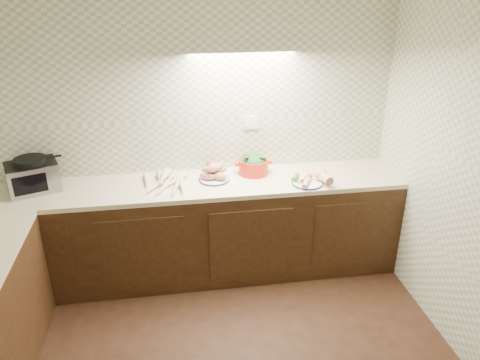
{
  "coord_description": "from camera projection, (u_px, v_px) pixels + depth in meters",
  "views": [
    {
      "loc": [
        -0.16,
        -2.11,
        2.58
      ],
      "look_at": [
        0.37,
        1.25,
        1.02
      ],
      "focal_mm": 35.0,
      "sensor_mm": 36.0,
      "label": 1
    }
  ],
  "objects": [
    {
      "name": "counter",
      "position": [
        107.0,
        295.0,
        3.32
      ],
      "size": [
        3.6,
        3.6,
        0.9
      ],
      "color": "black",
      "rests_on": "ground"
    },
    {
      "name": "dutch_oven",
      "position": [
        253.0,
        164.0,
        4.12
      ],
      "size": [
        0.33,
        0.27,
        0.18
      ],
      "rotation": [
        0.0,
        0.0,
        0.02
      ],
      "color": "red",
      "rests_on": "counter"
    },
    {
      "name": "veg_plate",
      "position": [
        313.0,
        178.0,
        3.96
      ],
      "size": [
        0.32,
        0.28,
        0.12
      ],
      "rotation": [
        0.0,
        0.0,
        0.07
      ],
      "color": "#1A1E44",
      "rests_on": "counter"
    },
    {
      "name": "onion_bowl",
      "position": [
        213.0,
        169.0,
        4.11
      ],
      "size": [
        0.17,
        0.17,
        0.13
      ],
      "color": "black",
      "rests_on": "counter"
    },
    {
      "name": "sweet_potato_plate",
      "position": [
        214.0,
        173.0,
        4.0
      ],
      "size": [
        0.26,
        0.26,
        0.16
      ],
      "rotation": [
        0.0,
        0.0,
        -0.13
      ],
      "color": "#1A1E44",
      "rests_on": "counter"
    },
    {
      "name": "toaster_oven",
      "position": [
        33.0,
        175.0,
        3.8
      ],
      "size": [
        0.47,
        0.42,
        0.28
      ],
      "rotation": [
        0.0,
        0.0,
        0.35
      ],
      "color": "black",
      "rests_on": "counter"
    },
    {
      "name": "parsnip_pile",
      "position": [
        167.0,
        181.0,
        3.93
      ],
      "size": [
        0.49,
        0.42,
        0.08
      ],
      "color": "beige",
      "rests_on": "counter"
    },
    {
      "name": "room",
      "position": [
        206.0,
        177.0,
        2.31
      ],
      "size": [
        3.6,
        3.6,
        2.6
      ],
      "color": "black",
      "rests_on": "ground"
    }
  ]
}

